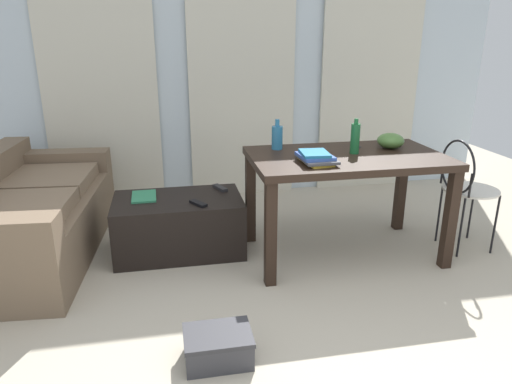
{
  "coord_description": "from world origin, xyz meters",
  "views": [
    {
      "loc": [
        -0.74,
        -1.53,
        1.54
      ],
      "look_at": [
        -0.1,
        1.74,
        0.41
      ],
      "focal_mm": 32.82,
      "sensor_mm": 36.0,
      "label": 1
    }
  ],
  "objects_px": {
    "tv_remote_primary": "(220,188)",
    "tv_remote_secondary": "(198,203)",
    "couch": "(25,217)",
    "bottle_far": "(355,138)",
    "coffee_table": "(179,225)",
    "book_stack": "(316,157)",
    "shoebox": "(218,346)",
    "magazine": "(144,196)",
    "scissors": "(358,146)",
    "craft_table": "(347,169)",
    "bowl": "(391,141)",
    "wire_chair": "(464,182)",
    "bottle_near": "(277,137)"
  },
  "relations": [
    {
      "from": "craft_table",
      "to": "tv_remote_primary",
      "type": "distance_m",
      "value": 0.97
    },
    {
      "from": "couch",
      "to": "bottle_near",
      "type": "relative_size",
      "value": 8.38
    },
    {
      "from": "craft_table",
      "to": "bowl",
      "type": "bearing_deg",
      "value": 18.62
    },
    {
      "from": "craft_table",
      "to": "bottle_near",
      "type": "height_order",
      "value": "bottle_near"
    },
    {
      "from": "shoebox",
      "to": "bottle_near",
      "type": "bearing_deg",
      "value": 65.05
    },
    {
      "from": "coffee_table",
      "to": "magazine",
      "type": "distance_m",
      "value": 0.33
    },
    {
      "from": "couch",
      "to": "bottle_near",
      "type": "height_order",
      "value": "bottle_near"
    },
    {
      "from": "bowl",
      "to": "tv_remote_secondary",
      "type": "xyz_separation_m",
      "value": [
        -1.41,
        -0.02,
        -0.38
      ]
    },
    {
      "from": "coffee_table",
      "to": "wire_chair",
      "type": "xyz_separation_m",
      "value": [
        2.04,
        -0.36,
        0.32
      ]
    },
    {
      "from": "tv_remote_primary",
      "to": "tv_remote_secondary",
      "type": "relative_size",
      "value": 1.06
    },
    {
      "from": "couch",
      "to": "bottle_far",
      "type": "relative_size",
      "value": 7.45
    },
    {
      "from": "craft_table",
      "to": "tv_remote_primary",
      "type": "bearing_deg",
      "value": 153.44
    },
    {
      "from": "couch",
      "to": "coffee_table",
      "type": "distance_m",
      "value": 1.09
    },
    {
      "from": "craft_table",
      "to": "book_stack",
      "type": "xyz_separation_m",
      "value": [
        -0.28,
        -0.16,
        0.14
      ]
    },
    {
      "from": "couch",
      "to": "bowl",
      "type": "distance_m",
      "value": 2.69
    },
    {
      "from": "scissors",
      "to": "bottle_near",
      "type": "bearing_deg",
      "value": 175.91
    },
    {
      "from": "scissors",
      "to": "tv_remote_primary",
      "type": "xyz_separation_m",
      "value": [
        -1.01,
        0.21,
        -0.33
      ]
    },
    {
      "from": "couch",
      "to": "coffee_table",
      "type": "relative_size",
      "value": 1.97
    },
    {
      "from": "craft_table",
      "to": "magazine",
      "type": "xyz_separation_m",
      "value": [
        -1.41,
        0.34,
        -0.23
      ]
    },
    {
      "from": "coffee_table",
      "to": "bowl",
      "type": "relative_size",
      "value": 4.75
    },
    {
      "from": "craft_table",
      "to": "bottle_near",
      "type": "distance_m",
      "value": 0.54
    },
    {
      "from": "couch",
      "to": "tv_remote_secondary",
      "type": "distance_m",
      "value": 1.26
    },
    {
      "from": "bottle_near",
      "to": "book_stack",
      "type": "height_order",
      "value": "bottle_near"
    },
    {
      "from": "coffee_table",
      "to": "scissors",
      "type": "relative_size",
      "value": 9.37
    },
    {
      "from": "tv_remote_primary",
      "to": "magazine",
      "type": "height_order",
      "value": "tv_remote_primary"
    },
    {
      "from": "tv_remote_primary",
      "to": "tv_remote_secondary",
      "type": "height_order",
      "value": "tv_remote_primary"
    },
    {
      "from": "bottle_far",
      "to": "bottle_near",
      "type": "bearing_deg",
      "value": 155.41
    },
    {
      "from": "bottle_far",
      "to": "shoebox",
      "type": "relative_size",
      "value": 0.73
    },
    {
      "from": "bottle_near",
      "to": "shoebox",
      "type": "distance_m",
      "value": 1.6
    },
    {
      "from": "bottle_near",
      "to": "bowl",
      "type": "height_order",
      "value": "bottle_near"
    },
    {
      "from": "bottle_near",
      "to": "coffee_table",
      "type": "bearing_deg",
      "value": 179.24
    },
    {
      "from": "magazine",
      "to": "shoebox",
      "type": "bearing_deg",
      "value": -75.89
    },
    {
      "from": "coffee_table",
      "to": "bowl",
      "type": "distance_m",
      "value": 1.66
    },
    {
      "from": "craft_table",
      "to": "wire_chair",
      "type": "height_order",
      "value": "wire_chair"
    },
    {
      "from": "book_stack",
      "to": "shoebox",
      "type": "distance_m",
      "value": 1.35
    },
    {
      "from": "bottle_near",
      "to": "bottle_far",
      "type": "xyz_separation_m",
      "value": [
        0.5,
        -0.23,
        0.02
      ]
    },
    {
      "from": "magazine",
      "to": "scissors",
      "type": "bearing_deg",
      "value": -5.7
    },
    {
      "from": "bowl",
      "to": "shoebox",
      "type": "xyz_separation_m",
      "value": [
        -1.41,
        -1.15,
        -0.72
      ]
    },
    {
      "from": "shoebox",
      "to": "tv_remote_secondary",
      "type": "bearing_deg",
      "value": 89.8
    },
    {
      "from": "coffee_table",
      "to": "tv_remote_secondary",
      "type": "bearing_deg",
      "value": -48.5
    },
    {
      "from": "craft_table",
      "to": "book_stack",
      "type": "bearing_deg",
      "value": -151.02
    },
    {
      "from": "coffee_table",
      "to": "shoebox",
      "type": "distance_m",
      "value": 1.31
    },
    {
      "from": "bottle_far",
      "to": "tv_remote_primary",
      "type": "height_order",
      "value": "bottle_far"
    },
    {
      "from": "wire_chair",
      "to": "tv_remote_secondary",
      "type": "bearing_deg",
      "value": 174.04
    },
    {
      "from": "bottle_near",
      "to": "bottle_far",
      "type": "bearing_deg",
      "value": -24.59
    },
    {
      "from": "book_stack",
      "to": "tv_remote_primary",
      "type": "height_order",
      "value": "book_stack"
    },
    {
      "from": "scissors",
      "to": "wire_chair",
      "type": "bearing_deg",
      "value": -23.13
    },
    {
      "from": "craft_table",
      "to": "wire_chair",
      "type": "relative_size",
      "value": 1.61
    },
    {
      "from": "wire_chair",
      "to": "tv_remote_primary",
      "type": "xyz_separation_m",
      "value": [
        -1.71,
        0.51,
        -0.1
      ]
    },
    {
      "from": "scissors",
      "to": "tv_remote_primary",
      "type": "relative_size",
      "value": 0.61
    }
  ]
}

